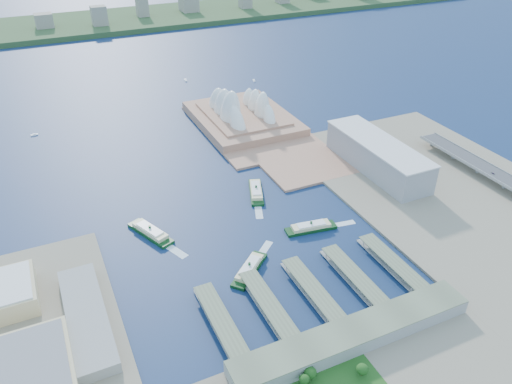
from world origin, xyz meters
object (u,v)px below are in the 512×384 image
ferry_b (256,190)px  car_c (493,173)px  toaster_building (377,156)px  ferry_c (249,267)px  ferry_a (150,230)px  ferry_d (311,226)px  opera_house (243,102)px

ferry_b → car_c: (256.16, -97.29, 10.28)m
toaster_building → ferry_c: size_ratio=2.94×
toaster_building → car_c: 131.45m
ferry_a → ferry_b: 131.52m
ferry_a → car_c: size_ratio=13.44×
ferry_a → ferry_d: ferry_a is taller
toaster_building → ferry_a: toaster_building is taller
ferry_c → opera_house: bearing=-64.2°
ferry_b → toaster_building: bearing=15.7°
car_c → ferry_a: bearing=-10.4°
opera_house → toaster_building: (90.00, -200.00, -11.50)m
ferry_d → toaster_building: bearing=-53.3°
toaster_building → ferry_d: (-134.15, -73.45, -15.49)m
toaster_building → ferry_d: toaster_building is taller
ferry_b → ferry_c: (-61.90, -118.90, -0.20)m
opera_house → ferry_b: opera_house is taller
toaster_building → ferry_a: size_ratio=2.70×
ferry_d → opera_house: bearing=-1.2°
ferry_c → car_c: 318.96m
ferry_b → car_c: size_ratio=12.83×
opera_house → ferry_d: (-44.15, -273.45, -26.99)m
ferry_d → car_c: 235.61m
opera_house → ferry_b: size_ratio=3.28×
toaster_building → ferry_d: 153.72m
ferry_a → ferry_d: bearing=-44.9°
toaster_building → ferry_a: bearing=-177.4°
ferry_c → ferry_d: size_ratio=1.00×
ferry_b → ferry_d: ferry_b is taller
ferry_b → car_c: 274.20m
opera_house → ferry_d: bearing=-99.2°
ferry_a → ferry_c: bearing=-77.0°
toaster_building → ferry_b: size_ratio=2.83×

